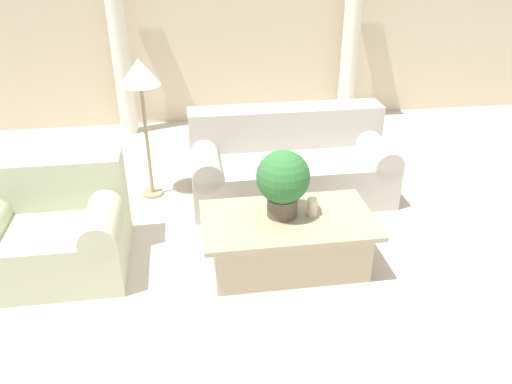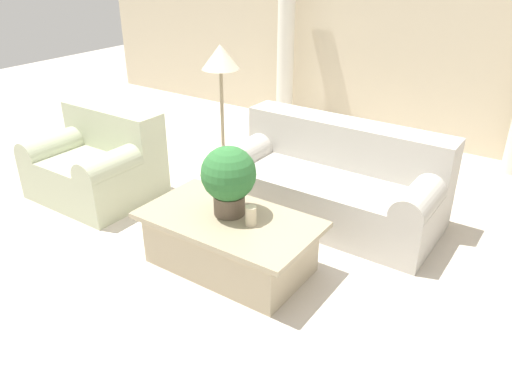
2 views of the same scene
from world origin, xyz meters
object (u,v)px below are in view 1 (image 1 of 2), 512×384
potted_plant (283,180)px  floor_lamp (140,79)px  sofa_long (289,163)px  loveseat (52,227)px  coffee_table (287,241)px

potted_plant → floor_lamp: 1.78m
sofa_long → potted_plant: potted_plant is taller
loveseat → floor_lamp: (0.72, 1.09, 0.86)m
loveseat → floor_lamp: bearing=56.6°
coffee_table → floor_lamp: (-1.13, 1.37, 0.98)m
potted_plant → floor_lamp: floor_lamp is taller
floor_lamp → loveseat: bearing=-123.4°
potted_plant → floor_lamp: (-1.09, 1.32, 0.46)m
sofa_long → loveseat: size_ratio=1.73×
coffee_table → potted_plant: 0.52m
coffee_table → potted_plant: bearing=124.7°
potted_plant → floor_lamp: bearing=129.7°
potted_plant → sofa_long: bearing=75.2°
loveseat → sofa_long: bearing=23.7°
sofa_long → loveseat: (-2.12, -0.93, 0.01)m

